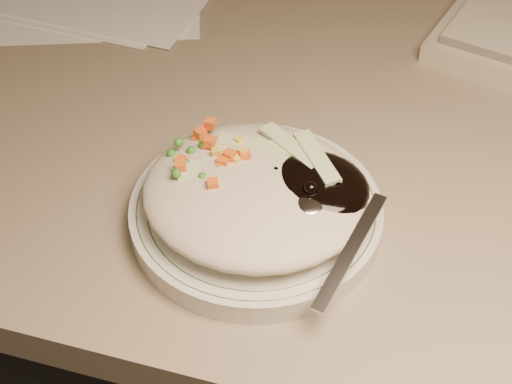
# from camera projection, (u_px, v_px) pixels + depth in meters

# --- Properties ---
(desk) EXTENTS (1.40, 0.70, 0.74)m
(desk) POSITION_uv_depth(u_px,v_px,m) (357.00, 237.00, 0.89)
(desk) COLOR #7E715B
(desk) RESTS_ON ground
(plate) EXTENTS (0.22, 0.22, 0.02)m
(plate) POSITION_uv_depth(u_px,v_px,m) (256.00, 213.00, 0.63)
(plate) COLOR silver
(plate) RESTS_ON desk
(plate_rim) EXTENTS (0.21, 0.21, 0.00)m
(plate_rim) POSITION_uv_depth(u_px,v_px,m) (256.00, 205.00, 0.62)
(plate_rim) COLOR #144723
(plate_rim) RESTS_ON plate
(meal) EXTENTS (0.21, 0.19, 0.05)m
(meal) POSITION_uv_depth(u_px,v_px,m) (261.00, 189.00, 0.60)
(meal) COLOR beige
(meal) RESTS_ON plate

